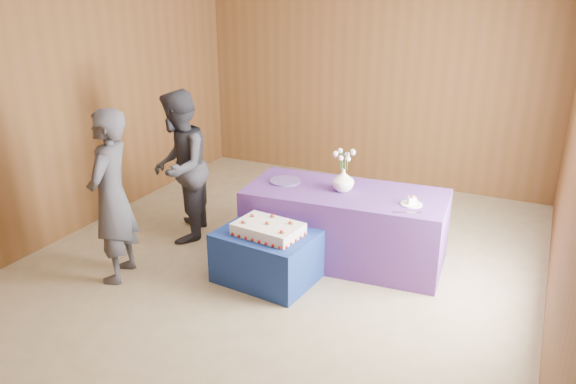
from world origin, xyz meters
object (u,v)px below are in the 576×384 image
Objects in this scene: guest_right at (180,167)px; sheet_cake at (268,229)px; vase at (343,180)px; cake_table at (267,256)px; serving_table at (345,225)px; guest_left at (111,197)px.

sheet_cake is at bearing 46.89° from guest_right.
vase is at bearing 75.96° from guest_right.
cake_table is at bearing 138.18° from sheet_cake.
guest_right is (-1.33, 0.49, 0.28)m from sheet_cake.
sheet_cake is at bearing -126.34° from serving_table.
sheet_cake is (0.04, -0.04, 0.31)m from cake_table.
vase is at bearing 66.61° from sheet_cake.
guest_left reaches higher than sheet_cake.
guest_left is at bearing -150.70° from cake_table.
guest_right is at bearing 166.87° from cake_table.
guest_left is 1.02m from guest_right.
guest_right reaches higher than serving_table.
cake_table is at bearing 95.84° from guest_left.
serving_table is 0.49m from vase.
vase is (0.45, 0.77, 0.31)m from sheet_cake.
sheet_cake is 1.50m from guest_left.
vase is (0.49, 0.73, 0.61)m from cake_table.
vase reaches higher than cake_table.
cake_table is 1.32× the size of sheet_cake.
cake_table is 0.54× the size of guest_left.
guest_left is at bearing -151.63° from sheet_cake.
guest_right is (-1.30, 0.45, 0.58)m from cake_table.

